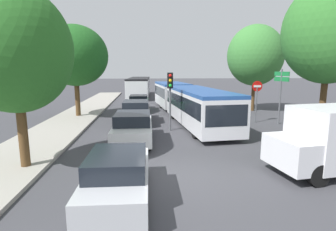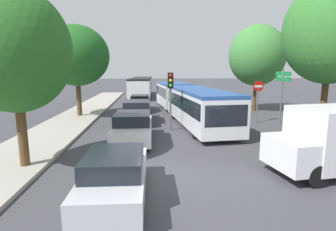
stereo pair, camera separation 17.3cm
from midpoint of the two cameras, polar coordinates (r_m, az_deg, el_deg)
ground_plane at (r=9.06m, az=1.77°, el=-13.20°), size 200.00×200.00×0.00m
kerb_strip_left at (r=22.76m, az=-17.67°, el=0.65°), size 3.20×37.16×0.14m
articulated_bus at (r=19.87m, az=4.20°, el=3.56°), size 3.92×16.04×2.36m
city_bus_rear at (r=35.52m, az=-5.68°, el=6.48°), size 3.00×11.67×2.49m
queued_car_silver at (r=7.52m, az=-10.78°, el=-12.73°), size 1.70×3.90×1.35m
queued_car_white at (r=13.04m, az=-7.27°, el=-2.55°), size 1.88×4.33×1.50m
queued_car_black at (r=17.99m, az=-6.48°, el=0.90°), size 1.87×4.29×1.48m
queued_car_green at (r=23.28m, az=-5.84°, el=2.81°), size 1.71×3.94×1.36m
traffic_light at (r=15.20m, az=0.87°, el=5.93°), size 0.32×0.36×3.40m
no_entry_sign at (r=18.60m, az=19.23°, el=4.19°), size 0.70×0.08×2.82m
direction_sign_post at (r=18.59m, az=23.87°, el=5.99°), size 0.30×1.39×3.60m
tree_left_near at (r=10.40m, az=-29.60°, el=11.63°), size 3.78×3.78×6.34m
tree_left_mid at (r=20.72m, az=-19.18°, el=11.88°), size 4.76×4.76×6.77m
tree_right_near at (r=14.95m, az=32.23°, el=15.11°), size 4.31×4.31×7.72m
tree_right_mid at (r=23.90m, az=18.86°, el=11.97°), size 4.71×4.71×7.31m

